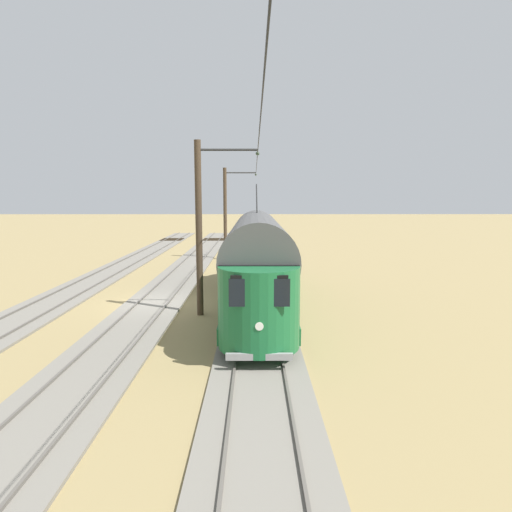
# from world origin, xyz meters

# --- Properties ---
(ground_plane) EXTENTS (220.00, 220.00, 0.00)m
(ground_plane) POSITION_xyz_m (0.00, 0.00, 0.00)
(ground_plane) COLOR #937F51
(track_streetcar_siding) EXTENTS (2.80, 80.00, 0.18)m
(track_streetcar_siding) POSITION_xyz_m (-4.93, -0.31, 0.05)
(track_streetcar_siding) COLOR slate
(track_streetcar_siding) RESTS_ON ground
(track_adjacent_siding) EXTENTS (2.80, 80.00, 0.18)m
(track_adjacent_siding) POSITION_xyz_m (0.00, -0.31, 0.05)
(track_adjacent_siding) COLOR slate
(track_adjacent_siding) RESTS_ON ground
(track_third_siding) EXTENTS (2.80, 80.00, 0.18)m
(track_third_siding) POSITION_xyz_m (4.93, -0.31, 0.05)
(track_third_siding) COLOR slate
(track_third_siding) RESTS_ON ground
(vintage_streetcar) EXTENTS (2.65, 15.69, 5.68)m
(vintage_streetcar) POSITION_xyz_m (-4.93, 0.46, 2.25)
(vintage_streetcar) COLOR #196033
(vintage_streetcar) RESTS_ON ground
(catenary_pole_foreground) EXTENTS (2.71, 0.28, 7.43)m
(catenary_pole_foreground) POSITION_xyz_m (-2.51, -14.93, 3.87)
(catenary_pole_foreground) COLOR #423323
(catenary_pole_foreground) RESTS_ON ground
(catenary_pole_mid_near) EXTENTS (2.71, 0.28, 7.43)m
(catenary_pole_mid_near) POSITION_xyz_m (-2.51, 1.85, 3.87)
(catenary_pole_mid_near) COLOR #423323
(catenary_pole_mid_near) RESTS_ON ground
(overhead_wire_run) EXTENTS (2.50, 54.35, 0.18)m
(overhead_wire_run) POSITION_xyz_m (-4.89, 9.52, 6.88)
(overhead_wire_run) COLOR black
(overhead_wire_run) RESTS_ON ground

